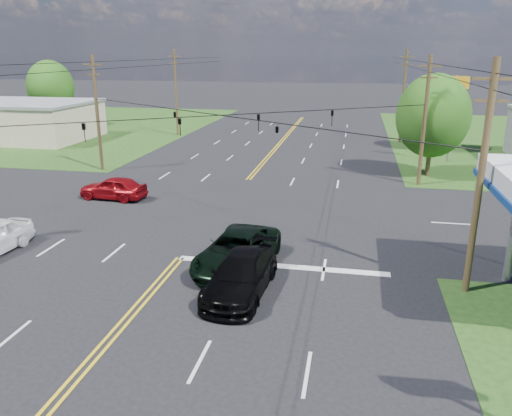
% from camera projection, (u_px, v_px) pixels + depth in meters
% --- Properties ---
extents(ground, '(280.00, 280.00, 0.00)m').
position_uv_depth(ground, '(222.00, 210.00, 31.90)').
color(ground, black).
rests_on(ground, ground).
extents(grass_nw, '(46.00, 48.00, 0.03)m').
position_uv_depth(grass_nw, '(35.00, 126.00, 68.34)').
color(grass_nw, '#1C3F14').
rests_on(grass_nw, ground).
extents(stop_bar, '(10.00, 0.50, 0.02)m').
position_uv_depth(stop_bar, '(281.00, 266.00, 23.48)').
color(stop_bar, silver).
rests_on(stop_bar, ground).
extents(retail_nw, '(16.00, 11.00, 4.00)m').
position_uv_depth(retail_nw, '(19.00, 121.00, 57.45)').
color(retail_nw, tan).
rests_on(retail_nw, ground).
extents(pole_se, '(1.60, 0.28, 9.50)m').
position_uv_depth(pole_se, '(481.00, 178.00, 19.60)').
color(pole_se, '#48371E').
rests_on(pole_se, ground).
extents(pole_nw, '(1.60, 0.28, 9.50)m').
position_uv_depth(pole_nw, '(97.00, 112.00, 41.26)').
color(pole_nw, '#48371E').
rests_on(pole_nw, ground).
extents(pole_ne, '(1.60, 0.28, 9.50)m').
position_uv_depth(pole_ne, '(424.00, 120.00, 36.45)').
color(pole_ne, '#48371E').
rests_on(pole_ne, ground).
extents(pole_left_far, '(1.60, 0.28, 10.00)m').
position_uv_depth(pole_left_far, '(176.00, 92.00, 58.97)').
color(pole_left_far, '#48371E').
rests_on(pole_left_far, ground).
extents(pole_right_far, '(1.60, 0.28, 10.00)m').
position_uv_depth(pole_right_far, '(403.00, 95.00, 54.16)').
color(pole_right_far, '#48371E').
rests_on(pole_right_far, ground).
extents(span_wire_signals, '(26.00, 18.00, 1.13)m').
position_uv_depth(span_wire_signals, '(220.00, 115.00, 30.11)').
color(span_wire_signals, black).
rests_on(span_wire_signals, ground).
extents(power_lines, '(26.04, 100.00, 0.64)m').
position_uv_depth(power_lines, '(210.00, 72.00, 27.46)').
color(power_lines, black).
rests_on(power_lines, ground).
extents(tree_right_a, '(5.70, 5.70, 8.18)m').
position_uv_depth(tree_right_a, '(433.00, 116.00, 39.08)').
color(tree_right_a, '#48371E').
rests_on(tree_right_a, ground).
extents(tree_right_b, '(4.94, 4.94, 7.09)m').
position_uv_depth(tree_right_b, '(442.00, 109.00, 50.05)').
color(tree_right_b, '#48371E').
rests_on(tree_right_b, ground).
extents(tree_far_l, '(6.08, 6.08, 8.72)m').
position_uv_depth(tree_far_l, '(50.00, 87.00, 66.23)').
color(tree_far_l, '#48371E').
rests_on(tree_far_l, ground).
extents(pickup_dkgreen, '(3.54, 6.34, 1.68)m').
position_uv_depth(pickup_dkgreen, '(237.00, 251.00, 23.14)').
color(pickup_dkgreen, black).
rests_on(pickup_dkgreen, ground).
extents(suv_black, '(2.59, 5.69, 1.61)m').
position_uv_depth(suv_black, '(241.00, 275.00, 20.70)').
color(suv_black, black).
rests_on(suv_black, ground).
extents(sedan_red, '(4.71, 2.20, 1.56)m').
position_uv_depth(sedan_red, '(113.00, 188.00, 34.07)').
color(sedan_red, maroon).
rests_on(sedan_red, ground).
extents(polesign_ne, '(2.09, 0.93, 7.72)m').
position_uv_depth(polesign_ne, '(455.00, 96.00, 43.91)').
color(polesign_ne, '#A5A5AA').
rests_on(polesign_ne, ground).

